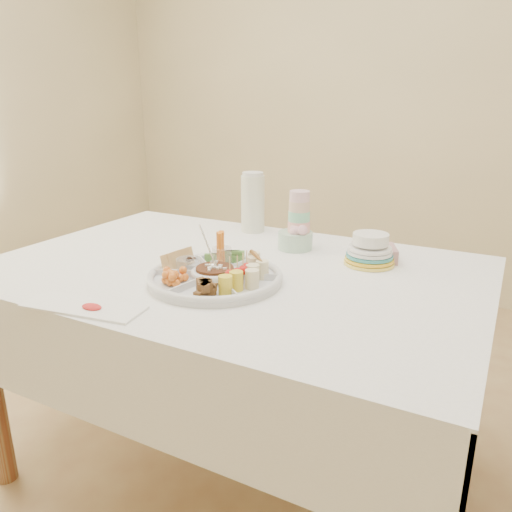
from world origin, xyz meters
The scene contains 17 objects.
floor centered at (0.00, 0.00, 0.00)m, with size 4.00×4.00×0.00m, color tan.
wall_back centered at (0.00, 2.00, 1.35)m, with size 4.00×0.02×2.70m, color beige.
dining_table centered at (0.00, 0.00, 0.38)m, with size 1.52×1.02×0.76m, color white.
party_tray centered at (0.03, -0.14, 0.78)m, with size 0.38×0.38×0.04m, color white.
bean_dip centered at (0.03, -0.14, 0.79)m, with size 0.11×0.11×0.04m, color #412416.
tortillas centered at (0.11, -0.04, 0.80)m, with size 0.10×0.10×0.06m, color #905C3D, non-canonical shape.
carrot_cucumber centered at (-0.02, -0.02, 0.82)m, with size 0.12×0.12×0.11m, color orange, non-canonical shape.
pita_raisins centered at (-0.10, -0.12, 0.80)m, with size 0.10×0.10×0.06m, color tan, non-canonical shape.
cherries centered at (-0.05, -0.24, 0.79)m, with size 0.10×0.10×0.04m, color #C76027, non-canonical shape.
granola_chunks centered at (0.07, -0.26, 0.79)m, with size 0.09×0.09×0.04m, color #452A18, non-canonical shape.
banana_tomato centered at (0.16, -0.16, 0.82)m, with size 0.12×0.12×0.10m, color #EFD776, non-canonical shape.
cup_stack centered at (0.11, 0.29, 0.87)m, with size 0.08×0.08×0.21m, color white.
thermos centered at (-0.15, 0.42, 0.88)m, with size 0.09×0.09×0.24m, color silver.
flower_bowl centered at (0.10, 0.28, 0.80)m, with size 0.12×0.12×0.09m, color #8AC8A2.
napkin_stack centered at (0.38, 0.28, 0.78)m, with size 0.14×0.12×0.05m, color #B78589.
plate_stack centered at (0.38, 0.23, 0.81)m, with size 0.16×0.16×0.10m, color gold.
placemat centered at (-0.17, -0.45, 0.76)m, with size 0.32×0.11×0.01m, color white.
Camera 1 is at (0.76, -1.27, 1.27)m, focal length 35.00 mm.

